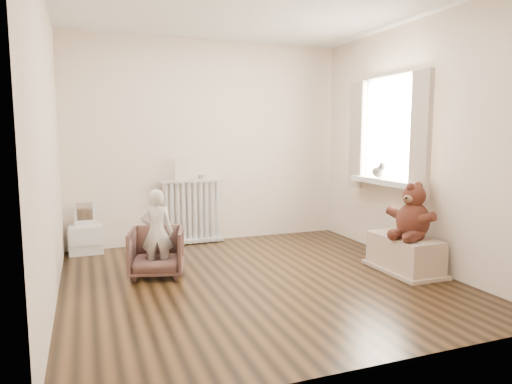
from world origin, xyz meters
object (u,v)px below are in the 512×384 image
object	(u,v)px
plush_cat	(379,169)
child	(157,232)
toy_bench	(405,252)
teddy_bear	(414,208)
toy_vanity	(86,230)
radiator	(192,214)
armchair	(157,252)

from	to	relation	value
plush_cat	child	bearing A→B (deg)	-163.16
toy_bench	teddy_bear	bearing A→B (deg)	-84.56
toy_vanity	plush_cat	size ratio (longest dim) A/B	2.65
toy_vanity	plush_cat	xyz separation A→B (m)	(3.21, -1.23, 0.72)
radiator	plush_cat	distance (m)	2.38
child	teddy_bear	distance (m)	2.56
radiator	toy_bench	distance (m)	2.64
radiator	teddy_bear	bearing A→B (deg)	-48.67
armchair	teddy_bear	xyz separation A→B (m)	(2.42, -0.85, 0.43)
child	plush_cat	size ratio (longest dim) A/B	3.77
toy_bench	plush_cat	world-z (taller)	plush_cat
toy_vanity	teddy_bear	xyz separation A→B (m)	(3.08, -2.01, 0.40)
toy_vanity	toy_bench	distance (m)	3.62
child	plush_cat	xyz separation A→B (m)	(2.55, -0.02, 0.55)
child	teddy_bear	world-z (taller)	teddy_bear
toy_vanity	radiator	bearing A→B (deg)	1.33
armchair	teddy_bear	bearing A→B (deg)	-5.13
toy_vanity	child	bearing A→B (deg)	-61.48
teddy_bear	plush_cat	size ratio (longest dim) A/B	2.44
radiator	toy_vanity	xyz separation A→B (m)	(-1.29, -0.03, -0.11)
teddy_bear	plush_cat	xyz separation A→B (m)	(0.13, 0.78, 0.33)
toy_vanity	toy_bench	world-z (taller)	toy_vanity
toy_vanity	plush_cat	world-z (taller)	plush_cat
toy_vanity	teddy_bear	size ratio (longest dim) A/B	1.09
toy_vanity	armchair	world-z (taller)	toy_vanity
toy_vanity	toy_bench	size ratio (longest dim) A/B	0.78
armchair	plush_cat	distance (m)	2.66
armchair	teddy_bear	distance (m)	2.60
armchair	child	xyz separation A→B (m)	(0.00, -0.05, 0.21)
armchair	child	size ratio (longest dim) A/B	0.62
armchair	child	bearing A→B (deg)	-75.84
armchair	toy_bench	bearing A→B (deg)	-3.16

